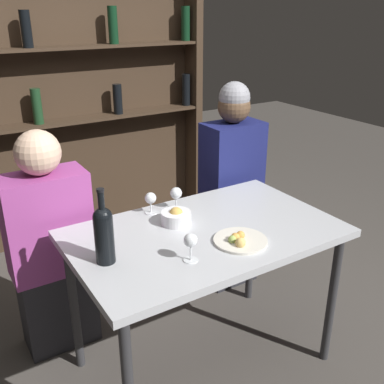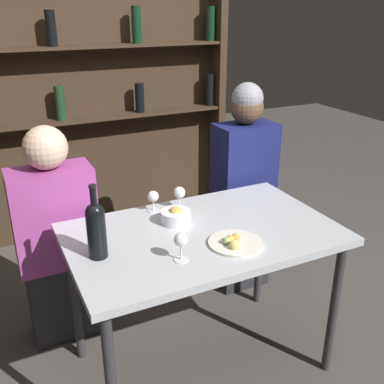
{
  "view_description": "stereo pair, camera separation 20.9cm",
  "coord_description": "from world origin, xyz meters",
  "px_view_note": "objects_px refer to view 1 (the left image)",
  "views": [
    {
      "loc": [
        -1.02,
        -1.52,
        1.73
      ],
      "look_at": [
        0.0,
        0.11,
        0.92
      ],
      "focal_mm": 42.0,
      "sensor_mm": 36.0,
      "label": 1
    },
    {
      "loc": [
        -0.84,
        -1.62,
        1.73
      ],
      "look_at": [
        0.0,
        0.11,
        0.92
      ],
      "focal_mm": 42.0,
      "sensor_mm": 36.0,
      "label": 2
    }
  ],
  "objects_px": {
    "wine_glass_2": "(191,242)",
    "seated_person_left": "(51,251)",
    "snack_bowl": "(176,217)",
    "wine_bottle": "(104,232)",
    "wine_glass_1": "(151,199)",
    "food_plate_0": "(240,240)",
    "seated_person_right": "(231,191)",
    "wine_glass_0": "(176,194)"
  },
  "relations": [
    {
      "from": "wine_bottle",
      "to": "wine_glass_0",
      "type": "relative_size",
      "value": 2.79
    },
    {
      "from": "wine_glass_1",
      "to": "wine_glass_2",
      "type": "distance_m",
      "value": 0.49
    },
    {
      "from": "wine_glass_2",
      "to": "seated_person_left",
      "type": "relative_size",
      "value": 0.1
    },
    {
      "from": "wine_glass_1",
      "to": "food_plate_0",
      "type": "distance_m",
      "value": 0.51
    },
    {
      "from": "wine_glass_1",
      "to": "seated_person_right",
      "type": "bearing_deg",
      "value": 20.41
    },
    {
      "from": "wine_glass_0",
      "to": "snack_bowl",
      "type": "xyz_separation_m",
      "value": [
        -0.09,
        -0.15,
        -0.04
      ]
    },
    {
      "from": "wine_glass_0",
      "to": "seated_person_left",
      "type": "bearing_deg",
      "value": 154.57
    },
    {
      "from": "food_plate_0",
      "to": "seated_person_right",
      "type": "relative_size",
      "value": 0.18
    },
    {
      "from": "food_plate_0",
      "to": "snack_bowl",
      "type": "distance_m",
      "value": 0.34
    },
    {
      "from": "snack_bowl",
      "to": "wine_bottle",
      "type": "bearing_deg",
      "value": -160.54
    },
    {
      "from": "food_plate_0",
      "to": "seated_person_right",
      "type": "bearing_deg",
      "value": 55.45
    },
    {
      "from": "seated_person_left",
      "to": "seated_person_right",
      "type": "distance_m",
      "value": 1.14
    },
    {
      "from": "wine_glass_2",
      "to": "seated_person_right",
      "type": "bearing_deg",
      "value": 44.29
    },
    {
      "from": "wine_bottle",
      "to": "snack_bowl",
      "type": "xyz_separation_m",
      "value": [
        0.41,
        0.15,
        -0.1
      ]
    },
    {
      "from": "wine_glass_2",
      "to": "seated_person_left",
      "type": "height_order",
      "value": "seated_person_left"
    },
    {
      "from": "wine_bottle",
      "to": "wine_glass_1",
      "type": "relative_size",
      "value": 2.92
    },
    {
      "from": "wine_glass_1",
      "to": "wine_glass_0",
      "type": "bearing_deg",
      "value": -8.1
    },
    {
      "from": "wine_bottle",
      "to": "seated_person_left",
      "type": "relative_size",
      "value": 0.26
    },
    {
      "from": "wine_glass_2",
      "to": "food_plate_0",
      "type": "distance_m",
      "value": 0.27
    },
    {
      "from": "wine_glass_0",
      "to": "seated_person_left",
      "type": "height_order",
      "value": "seated_person_left"
    },
    {
      "from": "wine_glass_1",
      "to": "food_plate_0",
      "type": "relative_size",
      "value": 0.46
    },
    {
      "from": "wine_glass_2",
      "to": "seated_person_right",
      "type": "distance_m",
      "value": 1.09
    },
    {
      "from": "wine_glass_2",
      "to": "snack_bowl",
      "type": "distance_m",
      "value": 0.35
    },
    {
      "from": "wine_glass_0",
      "to": "food_plate_0",
      "type": "distance_m",
      "value": 0.46
    },
    {
      "from": "food_plate_0",
      "to": "snack_bowl",
      "type": "bearing_deg",
      "value": 114.76
    },
    {
      "from": "wine_bottle",
      "to": "seated_person_left",
      "type": "bearing_deg",
      "value": 98.41
    },
    {
      "from": "seated_person_right",
      "to": "snack_bowl",
      "type": "bearing_deg",
      "value": -146.63
    },
    {
      "from": "wine_glass_2",
      "to": "snack_bowl",
      "type": "bearing_deg",
      "value": 69.65
    },
    {
      "from": "wine_glass_0",
      "to": "wine_glass_1",
      "type": "xyz_separation_m",
      "value": [
        -0.13,
        0.02,
        -0.0
      ]
    },
    {
      "from": "seated_person_right",
      "to": "food_plate_0",
      "type": "bearing_deg",
      "value": -124.55
    },
    {
      "from": "wine_glass_1",
      "to": "snack_bowl",
      "type": "relative_size",
      "value": 0.77
    },
    {
      "from": "wine_bottle",
      "to": "seated_person_left",
      "type": "height_order",
      "value": "seated_person_left"
    },
    {
      "from": "wine_glass_1",
      "to": "wine_glass_2",
      "type": "relative_size",
      "value": 0.89
    },
    {
      "from": "food_plate_0",
      "to": "seated_person_left",
      "type": "relative_size",
      "value": 0.2
    },
    {
      "from": "wine_glass_1",
      "to": "seated_person_left",
      "type": "distance_m",
      "value": 0.59
    },
    {
      "from": "food_plate_0",
      "to": "seated_person_left",
      "type": "height_order",
      "value": "seated_person_left"
    },
    {
      "from": "wine_glass_0",
      "to": "snack_bowl",
      "type": "height_order",
      "value": "wine_glass_0"
    },
    {
      "from": "wine_bottle",
      "to": "wine_glass_2",
      "type": "relative_size",
      "value": 2.6
    },
    {
      "from": "wine_bottle",
      "to": "seated_person_right",
      "type": "bearing_deg",
      "value": 28.35
    },
    {
      "from": "wine_bottle",
      "to": "food_plate_0",
      "type": "relative_size",
      "value": 1.34
    },
    {
      "from": "wine_glass_0",
      "to": "food_plate_0",
      "type": "bearing_deg",
      "value": -83.08
    },
    {
      "from": "wine_glass_0",
      "to": "seated_person_left",
      "type": "distance_m",
      "value": 0.7
    }
  ]
}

